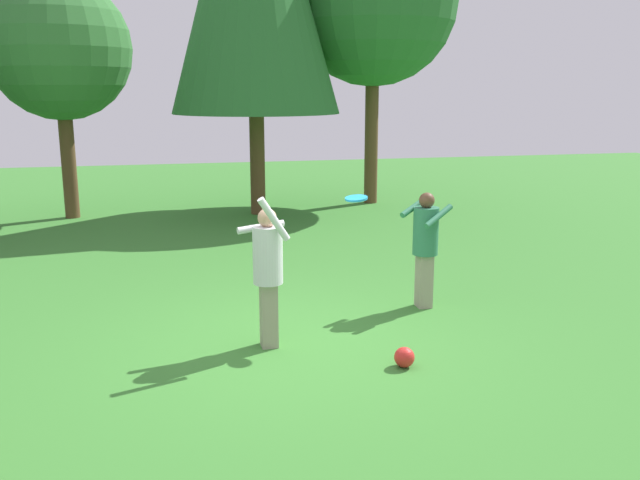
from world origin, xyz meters
TOP-DOWN VIEW (x-y plane):
  - ground_plane at (0.00, 0.00)m, footprint 40.00×40.00m
  - person_thrower at (-0.26, -0.01)m, footprint 0.57×0.57m
  - person_catcher at (2.02, 0.95)m, footprint 0.71×0.69m
  - frisbee at (0.84, 0.24)m, footprint 0.38×0.38m
  - ball_red at (1.06, -0.95)m, footprint 0.22×0.22m
  - tree_right at (3.88, 9.41)m, footprint 4.17×4.17m
  - tree_left at (-3.46, 8.97)m, footprint 3.12×3.12m

SIDE VIEW (x-z plane):
  - ground_plane at x=0.00m, z-range 0.00..0.00m
  - ball_red at x=1.06m, z-range 0.00..0.22m
  - person_catcher at x=2.02m, z-range 0.14..1.73m
  - person_thrower at x=-0.26m, z-range 0.07..1.86m
  - frisbee at x=0.84m, z-range 1.63..1.69m
  - tree_left at x=-3.46m, z-range 1.08..6.42m
  - tree_right at x=3.88m, z-range 1.46..8.58m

